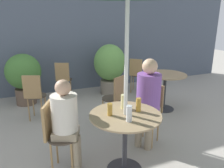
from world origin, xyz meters
TOP-DOWN VIEW (x-y plane):
  - storefront_wall at (0.00, 3.49)m, footprint 10.00×0.06m
  - cafe_table_near at (0.06, 0.06)m, footprint 0.83×0.83m
  - cafe_table_far at (1.63, 1.48)m, footprint 0.82×0.82m
  - bistro_chair_0 at (0.72, 0.55)m, footprint 0.42×0.41m
  - bistro_chair_1 at (-0.69, 0.39)m, footprint 0.41×0.39m
  - bistro_chair_2 at (-0.83, 1.92)m, footprint 0.39×0.40m
  - bistro_chair_3 at (1.60, 2.62)m, footprint 0.41×0.42m
  - bistro_chair_4 at (0.47, 1.28)m, footprint 0.40×0.41m
  - bistro_chair_5 at (-0.15, 2.84)m, footprint 0.39×0.40m
  - seated_person_0 at (0.61, 0.47)m, footprint 0.43×0.42m
  - seated_person_1 at (-0.56, 0.33)m, footprint 0.37×0.35m
  - beer_glass_0 at (0.02, -0.11)m, footprint 0.06×0.06m
  - beer_glass_1 at (0.24, 0.08)m, footprint 0.06×0.06m
  - beer_glass_2 at (0.12, 0.23)m, footprint 0.07×0.07m
  - beer_glass_3 at (-0.11, 0.11)m, footprint 0.06×0.06m
  - potted_plant_0 at (-0.97, 2.88)m, footprint 0.73×0.73m
  - potted_plant_1 at (0.98, 2.83)m, footprint 0.77×0.77m

SIDE VIEW (x-z plane):
  - bistro_chair_0 at x=0.72m, z-range 0.09..0.96m
  - bistro_chair_1 at x=-0.69m, z-range 0.09..0.96m
  - bistro_chair_2 at x=-0.83m, z-range 0.09..0.96m
  - bistro_chair_3 at x=1.60m, z-range 0.09..0.96m
  - bistro_chair_4 at x=0.47m, z-range 0.09..0.96m
  - bistro_chair_5 at x=-0.15m, z-range 0.09..0.96m
  - cafe_table_far at x=1.63m, z-range 0.21..0.95m
  - cafe_table_near at x=0.06m, z-range 0.21..0.95m
  - potted_plant_0 at x=-0.97m, z-range 0.10..1.20m
  - seated_person_1 at x=-0.56m, z-range 0.12..1.27m
  - potted_plant_1 at x=0.98m, z-range 0.09..1.31m
  - seated_person_0 at x=0.61m, z-range 0.12..1.40m
  - beer_glass_3 at x=-0.11m, z-range 0.74..0.89m
  - beer_glass_1 at x=0.24m, z-range 0.74..0.91m
  - beer_glass_2 at x=0.12m, z-range 0.74..0.92m
  - beer_glass_0 at x=0.02m, z-range 0.74..0.92m
  - storefront_wall at x=0.00m, z-range 0.00..3.00m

